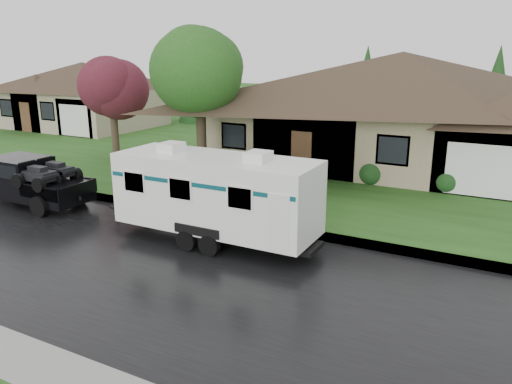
% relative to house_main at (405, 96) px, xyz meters
% --- Properties ---
extents(ground, '(140.00, 140.00, 0.00)m').
position_rel_house_main_xyz_m(ground, '(-2.29, -13.84, -3.59)').
color(ground, '#204B17').
rests_on(ground, ground).
extents(road, '(140.00, 8.00, 0.01)m').
position_rel_house_main_xyz_m(road, '(-2.29, -15.84, -3.59)').
color(road, black).
rests_on(road, ground).
extents(curb, '(140.00, 0.50, 0.15)m').
position_rel_house_main_xyz_m(curb, '(-2.29, -11.59, -3.52)').
color(curb, gray).
rests_on(curb, ground).
extents(lawn, '(140.00, 26.00, 0.15)m').
position_rel_house_main_xyz_m(lawn, '(-2.29, 1.16, -3.52)').
color(lawn, '#204B17').
rests_on(lawn, ground).
extents(house_main, '(19.44, 10.80, 6.90)m').
position_rel_house_main_xyz_m(house_main, '(0.00, 0.00, 0.00)').
color(house_main, gray).
rests_on(house_main, lawn).
extents(house_far, '(10.80, 8.64, 5.80)m').
position_rel_house_main_xyz_m(house_far, '(-24.07, 2.02, -0.62)').
color(house_far, tan).
rests_on(house_far, lawn).
extents(tree_left_green, '(4.20, 4.20, 6.95)m').
position_rel_house_main_xyz_m(tree_left_green, '(-7.58, -7.00, 1.38)').
color(tree_left_green, '#382B1E').
rests_on(tree_left_green, lawn).
extents(tree_red, '(3.31, 3.31, 5.48)m').
position_rel_house_main_xyz_m(tree_red, '(-14.20, -5.54, 0.36)').
color(tree_red, '#382B1E').
rests_on(tree_red, lawn).
extents(shrub_row, '(13.60, 1.00, 1.00)m').
position_rel_house_main_xyz_m(shrub_row, '(-0.29, -4.54, -2.94)').
color(shrub_row, '#143814').
rests_on(shrub_row, lawn).
extents(pickup_truck, '(5.45, 2.07, 1.82)m').
position_rel_house_main_xyz_m(pickup_truck, '(-11.61, -13.35, -2.62)').
color(pickup_truck, black).
rests_on(pickup_truck, ground).
extents(travel_trailer, '(6.72, 2.36, 3.02)m').
position_rel_house_main_xyz_m(travel_trailer, '(-2.81, -13.35, -1.99)').
color(travel_trailer, white).
rests_on(travel_trailer, ground).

